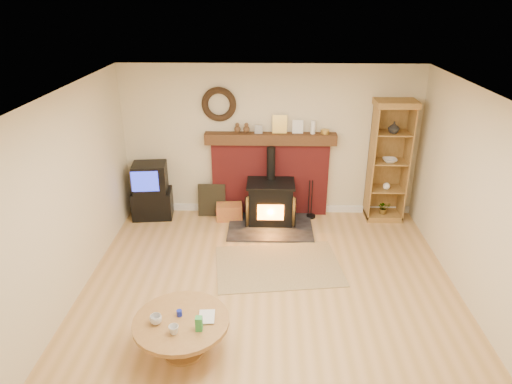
{
  "coord_description": "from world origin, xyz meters",
  "views": [
    {
      "loc": [
        -0.05,
        -4.68,
        3.65
      ],
      "look_at": [
        -0.2,
        1.0,
        1.14
      ],
      "focal_mm": 32.0,
      "sensor_mm": 36.0,
      "label": 1
    }
  ],
  "objects_px": {
    "wood_stove": "(270,204)",
    "tv_unit": "(151,192)",
    "coffee_table": "(181,326)",
    "curio_cabinet": "(388,161)"
  },
  "relations": [
    {
      "from": "wood_stove",
      "to": "coffee_table",
      "type": "distance_m",
      "value": 3.24
    },
    {
      "from": "wood_stove",
      "to": "tv_unit",
      "type": "bearing_deg",
      "value": 174.62
    },
    {
      "from": "wood_stove",
      "to": "curio_cabinet",
      "type": "distance_m",
      "value": 2.1
    },
    {
      "from": "curio_cabinet",
      "to": "wood_stove",
      "type": "bearing_deg",
      "value": -171.82
    },
    {
      "from": "coffee_table",
      "to": "curio_cabinet",
      "type": "bearing_deg",
      "value": 49.03
    },
    {
      "from": "curio_cabinet",
      "to": "coffee_table",
      "type": "bearing_deg",
      "value": -130.97
    },
    {
      "from": "wood_stove",
      "to": "tv_unit",
      "type": "distance_m",
      "value": 2.07
    },
    {
      "from": "tv_unit",
      "to": "coffee_table",
      "type": "height_order",
      "value": "tv_unit"
    },
    {
      "from": "curio_cabinet",
      "to": "coffee_table",
      "type": "height_order",
      "value": "curio_cabinet"
    },
    {
      "from": "tv_unit",
      "to": "coffee_table",
      "type": "distance_m",
      "value": 3.46
    }
  ]
}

